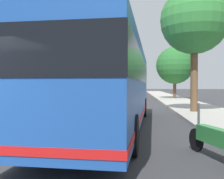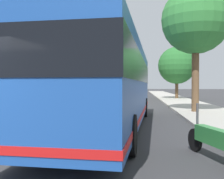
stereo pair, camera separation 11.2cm
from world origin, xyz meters
TOP-DOWN VIEW (x-y plane):
  - sidewalk_curb at (10.00, -7.32)m, footprint 110.00×3.60m
  - lane_divider_line at (10.00, 0.00)m, footprint 110.00×0.16m
  - coach_bus at (6.31, -2.21)m, footprint 12.41×3.28m
  - motorcycle_nearest_curb at (2.20, -5.01)m, footprint 2.10×0.74m
  - car_oncoming at (27.05, 2.88)m, footprint 4.67×2.07m
  - car_side_street at (28.44, -2.60)m, footprint 4.50×1.85m
  - car_far_distant at (42.48, -2.65)m, footprint 4.47×1.76m
  - roadside_tree_mid_block at (11.95, -6.61)m, footprint 4.00×4.00m
  - roadside_tree_far_block at (27.55, -7.67)m, footprint 4.39×4.39m

SIDE VIEW (x-z plane):
  - lane_divider_line at x=10.00m, z-range 0.00..0.01m
  - sidewalk_curb at x=10.00m, z-range 0.00..0.14m
  - motorcycle_nearest_curb at x=2.20m, z-range -0.16..1.08m
  - car_oncoming at x=27.05m, z-range -0.02..1.35m
  - car_side_street at x=28.44m, z-range -0.04..1.40m
  - car_far_distant at x=42.48m, z-range -0.04..1.41m
  - coach_bus at x=6.31m, z-range 0.24..3.38m
  - roadside_tree_far_block at x=27.55m, z-range 0.91..7.13m
  - roadside_tree_mid_block at x=11.95m, z-range 1.73..9.27m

